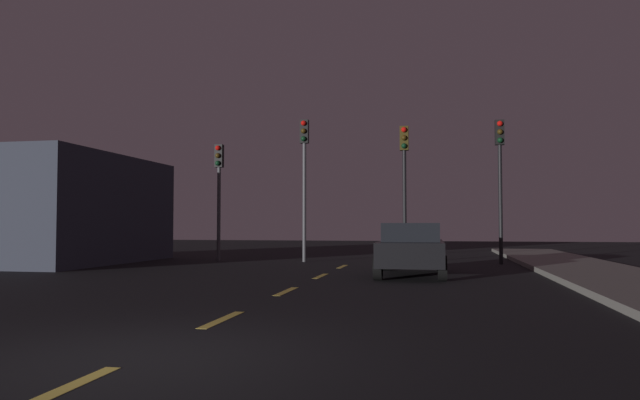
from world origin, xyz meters
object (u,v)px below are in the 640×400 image
traffic_signal_far_right (500,163)px  car_stopped_ahead (412,248)px  street_lamp_right (638,77)px  traffic_signal_center_right (404,167)px  traffic_signal_far_left (219,179)px  traffic_signal_center_left (304,163)px

traffic_signal_far_right → car_stopped_ahead: bearing=-118.9°
car_stopped_ahead → street_lamp_right: size_ratio=0.56×
traffic_signal_center_right → street_lamp_right: (5.57, -7.92, 1.13)m
car_stopped_ahead → street_lamp_right: 6.94m
traffic_signal_far_right → car_stopped_ahead: traffic_signal_far_right is taller
traffic_signal_far_left → street_lamp_right: (12.83, -7.92, 1.45)m
traffic_signal_far_left → car_stopped_ahead: bearing=-34.6°
traffic_signal_center_right → traffic_signal_far_right: (3.42, 0.00, 0.07)m
traffic_signal_far_left → street_lamp_right: size_ratio=0.58×
traffic_signal_far_right → car_stopped_ahead: size_ratio=1.19×
traffic_signal_far_left → street_lamp_right: street_lamp_right is taller
traffic_signal_far_left → traffic_signal_center_right: size_ratio=0.90×
traffic_signal_far_right → car_stopped_ahead: (-2.95, -5.34, -2.87)m
traffic_signal_center_left → traffic_signal_center_right: size_ratio=1.07×
street_lamp_right → traffic_signal_far_left: bearing=148.3°
traffic_signal_far_right → car_stopped_ahead: 6.74m
traffic_signal_far_left → traffic_signal_far_right: 10.68m
traffic_signal_far_left → traffic_signal_center_right: traffic_signal_center_right is taller
traffic_signal_far_left → traffic_signal_far_right: size_ratio=0.88×
traffic_signal_far_left → traffic_signal_center_right: (7.26, 0.00, 0.32)m
street_lamp_right → car_stopped_ahead: bearing=153.2°
car_stopped_ahead → street_lamp_right: (5.10, -2.58, 3.93)m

